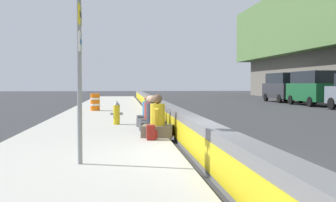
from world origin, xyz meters
TOP-DOWN VIEW (x-y plane):
  - ground_plane at (0.00, 0.00)m, footprint 160.00×160.00m
  - sidewalk_strip at (0.00, 2.65)m, footprint 80.00×4.40m
  - jersey_barrier at (0.00, 0.00)m, footprint 76.00×0.45m
  - route_sign_post at (-0.59, 2.51)m, footprint 0.44×0.09m
  - fire_hydrant at (6.87, 1.95)m, footprint 0.26×0.46m
  - seated_person_foreground at (3.23, 0.73)m, footprint 0.89×1.00m
  - seated_person_middle at (4.61, 0.77)m, footprint 0.73×0.84m
  - seated_person_rear at (5.76, 0.79)m, footprint 0.82×0.91m
  - seated_person_far at (7.24, 0.79)m, footprint 0.69×0.80m
  - backpack at (2.59, 0.95)m, footprint 0.32×0.28m
  - construction_barrel at (14.81, 3.25)m, footprint 0.54×0.54m
  - parked_car_midline at (20.84, -12.34)m, footprint 5.12×2.15m
  - parked_car_far at (26.57, -12.35)m, footprint 5.12×2.14m

SIDE VIEW (x-z plane):
  - ground_plane at x=0.00m, z-range 0.00..0.00m
  - sidewalk_strip at x=0.00m, z-range 0.00..0.14m
  - backpack at x=2.59m, z-range 0.13..0.53m
  - jersey_barrier at x=0.00m, z-range 0.00..0.85m
  - seated_person_far at x=7.24m, z-range -0.06..1.01m
  - seated_person_rear at x=5.76m, z-range -0.07..1.03m
  - seated_person_middle at x=4.61m, z-range -0.07..1.07m
  - seated_person_foreground at x=3.23m, z-range -0.09..1.13m
  - fire_hydrant at x=6.87m, z-range 0.15..1.03m
  - construction_barrel at x=14.81m, z-range 0.14..1.09m
  - parked_car_midline at x=20.84m, z-range 0.07..2.63m
  - parked_car_far at x=26.57m, z-range 0.07..2.63m
  - route_sign_post at x=-0.59m, z-range 0.43..4.03m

